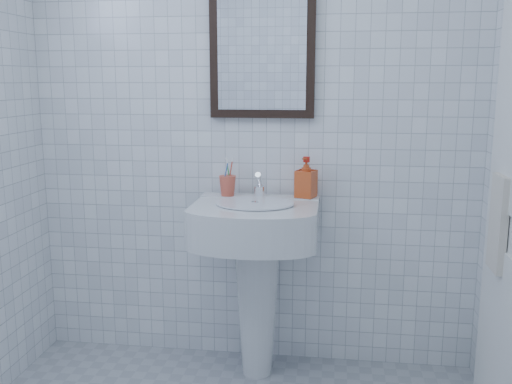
# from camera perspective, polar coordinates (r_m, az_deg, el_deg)

# --- Properties ---
(wall_back) EXTENTS (2.20, 0.02, 2.50)m
(wall_back) POSITION_cam_1_polar(r_m,az_deg,el_deg) (2.79, -0.34, 7.66)
(wall_back) COLOR white
(wall_back) RESTS_ON ground
(washbasin) EXTENTS (0.57, 0.42, 0.88)m
(washbasin) POSITION_cam_1_polar(r_m,az_deg,el_deg) (2.70, 0.05, -6.78)
(washbasin) COLOR white
(washbasin) RESTS_ON ground
(faucet) EXTENTS (0.05, 0.11, 0.13)m
(faucet) POSITION_cam_1_polar(r_m,az_deg,el_deg) (2.72, 0.35, 0.55)
(faucet) COLOR white
(faucet) RESTS_ON washbasin
(toothbrush_cup) EXTENTS (0.10, 0.10, 0.10)m
(toothbrush_cup) POSITION_cam_1_polar(r_m,az_deg,el_deg) (2.75, -2.86, 0.63)
(toothbrush_cup) COLOR #D2533C
(toothbrush_cup) RESTS_ON washbasin
(soap_dispenser) EXTENTS (0.11, 0.11, 0.19)m
(soap_dispenser) POSITION_cam_1_polar(r_m,az_deg,el_deg) (2.72, 5.04, 1.48)
(soap_dispenser) COLOR #C43D13
(soap_dispenser) RESTS_ON washbasin
(wall_mirror) EXTENTS (0.50, 0.04, 0.62)m
(wall_mirror) POSITION_cam_1_polar(r_m,az_deg,el_deg) (2.77, 0.61, 13.85)
(wall_mirror) COLOR black
(wall_mirror) RESTS_ON wall_back
(towel_ring) EXTENTS (0.01, 0.18, 0.18)m
(towel_ring) POSITION_cam_1_polar(r_m,az_deg,el_deg) (2.39, 23.86, 1.29)
(towel_ring) COLOR white
(towel_ring) RESTS_ON wall_right
(hand_towel) EXTENTS (0.03, 0.16, 0.38)m
(hand_towel) POSITION_cam_1_polar(r_m,az_deg,el_deg) (2.42, 23.07, -2.90)
(hand_towel) COLOR white
(hand_towel) RESTS_ON towel_ring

